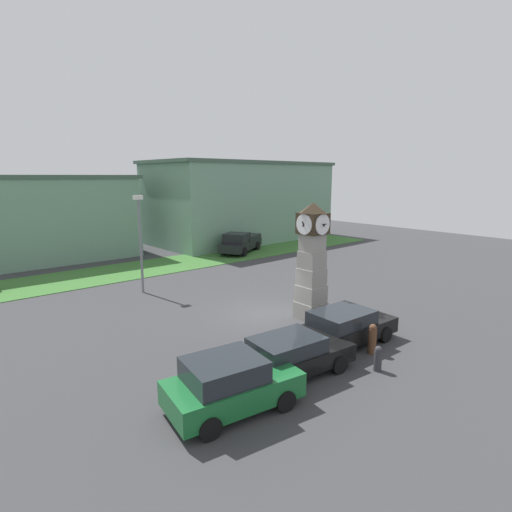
# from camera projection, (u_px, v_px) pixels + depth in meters

# --- Properties ---
(ground_plane) EXTENTS (71.43, 71.43, 0.00)m
(ground_plane) POSITION_uv_depth(u_px,v_px,m) (264.00, 314.00, 19.57)
(ground_plane) COLOR #38383A
(clock_tower) EXTENTS (1.47, 1.49, 5.50)m
(clock_tower) POSITION_uv_depth(u_px,v_px,m) (312.00, 262.00, 18.54)
(clock_tower) COLOR gray
(clock_tower) RESTS_ON ground_plane
(bollard_near_tower) EXTENTS (0.27, 0.27, 0.90)m
(bollard_near_tower) POSITION_uv_depth(u_px,v_px,m) (378.00, 358.00, 13.85)
(bollard_near_tower) COLOR #333338
(bollard_near_tower) RESTS_ON ground_plane
(bollard_mid_row) EXTENTS (0.31, 0.31, 1.17)m
(bollard_mid_row) POSITION_uv_depth(u_px,v_px,m) (372.00, 339.00, 15.18)
(bollard_mid_row) COLOR brown
(bollard_mid_row) RESTS_ON ground_plane
(bollard_far_row) EXTENTS (0.22, 0.22, 1.03)m
(bollard_far_row) POSITION_uv_depth(u_px,v_px,m) (370.00, 326.00, 16.62)
(bollard_far_row) COLOR #333338
(bollard_far_row) RESTS_ON ground_plane
(bollard_end_row) EXTENTS (0.31, 0.31, 1.01)m
(bollard_end_row) POSITION_uv_depth(u_px,v_px,m) (364.00, 317.00, 17.69)
(bollard_end_row) COLOR maroon
(bollard_end_row) RESTS_ON ground_plane
(car_navy_sedan) EXTENTS (4.09, 2.44, 1.61)m
(car_navy_sedan) POSITION_uv_depth(u_px,v_px,m) (231.00, 384.00, 11.47)
(car_navy_sedan) COLOR #19602D
(car_navy_sedan) RESTS_ON ground_plane
(car_near_tower) EXTENTS (4.38, 2.22, 1.40)m
(car_near_tower) POSITION_uv_depth(u_px,v_px,m) (292.00, 355.00, 13.51)
(car_near_tower) COLOR black
(car_near_tower) RESTS_ON ground_plane
(car_by_building) EXTENTS (4.39, 2.17, 1.43)m
(car_by_building) POSITION_uv_depth(u_px,v_px,m) (345.00, 326.00, 16.04)
(car_by_building) COLOR black
(car_by_building) RESTS_ON ground_plane
(pickup_truck) EXTENTS (5.69, 4.43, 1.85)m
(pickup_truck) POSITION_uv_depth(u_px,v_px,m) (241.00, 242.00, 35.12)
(pickup_truck) COLOR black
(pickup_truck) RESTS_ON ground_plane
(street_lamp_near_road) EXTENTS (0.50, 0.24, 5.62)m
(street_lamp_near_road) POSITION_uv_depth(u_px,v_px,m) (140.00, 237.00, 22.62)
(street_lamp_near_road) COLOR slate
(street_lamp_near_road) RESTS_ON ground_plane
(warehouse_blue_far) EXTENTS (18.57, 7.33, 6.74)m
(warehouse_blue_far) POSITION_uv_depth(u_px,v_px,m) (10.00, 220.00, 30.24)
(warehouse_blue_far) COLOR gray
(warehouse_blue_far) RESTS_ON ground_plane
(storefront_low_left) EXTENTS (19.48, 10.29, 8.09)m
(storefront_low_left) POSITION_uv_depth(u_px,v_px,m) (241.00, 201.00, 42.04)
(storefront_low_left) COLOR gray
(storefront_low_left) RESTS_ON ground_plane
(grass_verge_far) EXTENTS (42.86, 5.37, 0.04)m
(grass_verge_far) POSITION_uv_depth(u_px,v_px,m) (170.00, 264.00, 30.56)
(grass_verge_far) COLOR #386B2D
(grass_verge_far) RESTS_ON ground_plane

